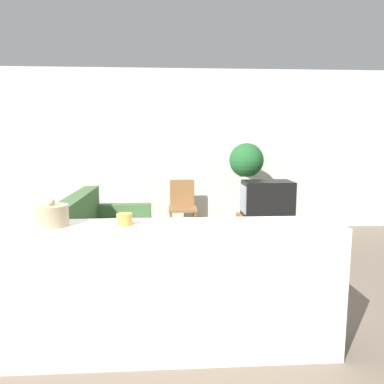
% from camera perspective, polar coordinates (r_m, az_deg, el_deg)
% --- Properties ---
extents(ground_plane, '(14.00, 14.00, 0.00)m').
position_cam_1_polar(ground_plane, '(3.35, -5.84, -19.95)').
color(ground_plane, '#756656').
extents(wall_back, '(9.00, 0.06, 2.70)m').
position_cam_1_polar(wall_back, '(6.38, -4.87, 6.26)').
color(wall_back, silver).
rests_on(wall_back, ground_plane).
extents(couch, '(0.95, 1.90, 0.88)m').
position_cam_1_polar(couch, '(4.76, -13.15, -7.51)').
color(couch, '#476B3D').
rests_on(couch, ground_plane).
extents(tv_stand, '(0.78, 0.47, 0.50)m').
position_cam_1_polar(tv_stand, '(5.39, 11.25, -6.12)').
color(tv_stand, olive).
rests_on(tv_stand, ground_plane).
extents(television, '(0.68, 0.45, 0.48)m').
position_cam_1_polar(television, '(5.29, 11.33, -0.95)').
color(television, black).
rests_on(television, tv_stand).
extents(wooden_chair, '(0.44, 0.44, 0.90)m').
position_cam_1_polar(wooden_chair, '(5.99, -1.46, -1.95)').
color(wooden_chair, olive).
rests_on(wooden_chair, ground_plane).
extents(plant_stand, '(0.15, 0.15, 0.83)m').
position_cam_1_polar(plant_stand, '(6.03, 8.13, -2.86)').
color(plant_stand, olive).
rests_on(plant_stand, ground_plane).
extents(potted_plant, '(0.54, 0.54, 0.66)m').
position_cam_1_polar(potted_plant, '(5.92, 8.29, 4.67)').
color(potted_plant, white).
rests_on(potted_plant, plant_stand).
extents(foreground_counter, '(2.73, 0.44, 0.98)m').
position_cam_1_polar(foreground_counter, '(2.82, -6.27, -14.64)').
color(foreground_counter, white).
rests_on(foreground_counter, ground_plane).
extents(decorative_bowl, '(0.22, 0.22, 0.20)m').
position_cam_1_polar(decorative_bowl, '(2.77, -20.56, -3.36)').
color(decorative_bowl, tan).
rests_on(decorative_bowl, foreground_counter).
extents(candle_jar, '(0.11, 0.11, 0.08)m').
position_cam_1_polar(candle_jar, '(2.67, -10.24, -4.11)').
color(candle_jar, gold).
rests_on(candle_jar, foreground_counter).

